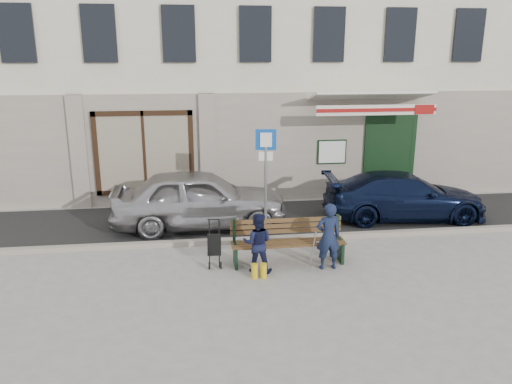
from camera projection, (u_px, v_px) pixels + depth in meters
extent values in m
plane|color=#9E9991|center=(285.00, 267.00, 10.36)|extent=(80.00, 80.00, 0.00)
cube|color=#282828|center=(264.00, 220.00, 13.32)|extent=(60.00, 3.20, 0.01)
cube|color=#9E9384|center=(274.00, 239.00, 11.78)|extent=(60.00, 0.18, 0.12)
cube|color=beige|center=(242.00, 32.00, 17.14)|extent=(20.00, 7.00, 10.00)
cube|color=#9E9384|center=(255.00, 148.00, 14.67)|extent=(20.00, 0.12, 3.20)
cube|color=maroon|center=(145.00, 152.00, 14.35)|extent=(2.50, 0.12, 2.00)
cube|color=black|center=(389.00, 155.00, 15.18)|extent=(1.60, 0.10, 2.60)
cube|color=black|center=(383.00, 155.00, 15.65)|extent=(1.25, 0.90, 2.40)
cube|color=white|center=(332.00, 152.00, 14.89)|extent=(0.80, 0.03, 0.65)
cube|color=white|center=(367.00, 97.00, 14.35)|extent=(3.40, 1.72, 0.42)
cube|color=white|center=(377.00, 110.00, 13.60)|extent=(3.40, 0.05, 0.28)
cube|color=maroon|center=(377.00, 110.00, 13.58)|extent=(3.40, 0.02, 0.10)
imported|color=#AAA9AE|center=(200.00, 199.00, 12.60)|extent=(4.41, 1.82, 1.49)
imported|color=black|center=(404.00, 196.00, 13.30)|extent=(4.39, 2.07, 1.24)
cylinder|color=gray|center=(266.00, 186.00, 11.80)|extent=(0.07, 0.07, 2.51)
cube|color=#0B46A7|center=(266.00, 140.00, 11.50)|extent=(0.48, 0.11, 0.48)
cube|color=white|center=(266.00, 140.00, 11.47)|extent=(0.27, 0.06, 0.33)
cube|color=white|center=(266.00, 156.00, 11.60)|extent=(0.33, 0.08, 0.21)
cube|color=brown|center=(288.00, 243.00, 10.46)|extent=(2.40, 0.50, 0.04)
cube|color=brown|center=(286.00, 226.00, 10.65)|extent=(2.40, 0.10, 0.36)
cube|color=black|center=(235.00, 256.00, 10.38)|extent=(0.06, 0.50, 0.45)
cube|color=black|center=(340.00, 250.00, 10.66)|extent=(0.06, 0.50, 0.45)
cube|color=white|center=(324.00, 242.00, 10.45)|extent=(0.34, 0.25, 0.11)
cylinder|color=gray|center=(312.00, 252.00, 9.85)|extent=(0.07, 0.34, 0.96)
cylinder|color=gold|center=(255.00, 271.00, 9.82)|extent=(0.13, 0.13, 0.30)
cylinder|color=gold|center=(264.00, 271.00, 9.84)|extent=(0.13, 0.13, 0.30)
imported|color=#141E39|center=(328.00, 236.00, 10.13)|extent=(0.52, 0.35, 1.40)
imported|color=#121633|center=(257.00, 243.00, 10.01)|extent=(0.69, 0.58, 1.23)
cylinder|color=black|center=(209.00, 266.00, 10.26)|extent=(0.04, 0.14, 0.14)
cylinder|color=black|center=(221.00, 265.00, 10.29)|extent=(0.04, 0.14, 0.14)
cube|color=black|center=(214.00, 245.00, 10.36)|extent=(0.30, 0.27, 0.47)
cylinder|color=black|center=(213.00, 219.00, 10.34)|extent=(0.26, 0.04, 0.02)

